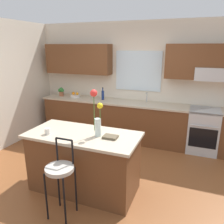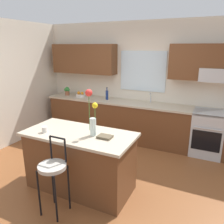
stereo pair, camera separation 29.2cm
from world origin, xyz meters
name	(u,v)px [view 2 (the right image)]	position (x,y,z in m)	size (l,w,h in m)	color
ground_plane	(103,177)	(0.00, 0.00, 0.00)	(14.00, 14.00, 0.00)	brown
wall_left	(3,85)	(-2.56, 0.30, 1.35)	(0.12, 4.60, 2.70)	beige
back_wall_assembly	(144,76)	(0.03, 1.99, 1.51)	(5.60, 0.50, 2.70)	beige
counter_run	(137,122)	(0.00, 1.70, 0.47)	(4.56, 0.64, 0.92)	brown
sink_faucet	(151,97)	(0.26, 1.84, 1.06)	(0.02, 0.13, 0.23)	#B7BABC
oven_range	(207,133)	(1.51, 1.68, 0.46)	(0.60, 0.64, 0.92)	#B7BABC
kitchen_island	(80,161)	(-0.18, -0.40, 0.46)	(1.66, 0.80, 0.92)	brown
bar_stool_near	(53,170)	(-0.18, -1.01, 0.64)	(0.36, 0.36, 1.04)	black
flower_vase	(92,115)	(0.05, -0.40, 1.23)	(0.17, 0.10, 0.67)	silver
mug_ceramic	(45,130)	(-0.65, -0.60, 0.97)	(0.08, 0.08, 0.09)	silver
cookbook	(105,137)	(0.25, -0.40, 0.94)	(0.20, 0.15, 0.03)	brown
fruit_bowl_oranges	(80,95)	(-1.53, 1.70, 0.96)	(0.24, 0.24, 0.13)	silver
bottle_olive_oil	(107,95)	(-0.77, 1.70, 1.04)	(0.06, 0.06, 0.30)	navy
potted_plant_small	(67,91)	(-1.94, 1.70, 1.04)	(0.17, 0.12, 0.22)	#9E5B3D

